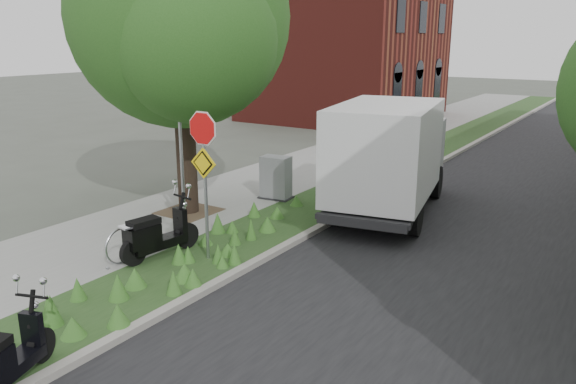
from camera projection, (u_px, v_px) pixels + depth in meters
name	position (u px, v px, depth m)	size (l,w,h in m)	color
ground	(244.00, 289.00, 10.61)	(120.00, 120.00, 0.00)	#4C5147
sidewalk_near	(318.00, 163.00, 20.90)	(3.50, 60.00, 0.12)	gray
verge	(386.00, 173.00, 19.44)	(2.00, 60.00, 0.12)	#25441D
kerb_near	(414.00, 176.00, 18.91)	(0.20, 60.00, 0.13)	#9E9991
road	(523.00, 194.00, 17.07)	(7.00, 60.00, 0.01)	black
street_tree_main	(180.00, 29.00, 13.79)	(6.21, 5.54, 7.66)	black
bare_post	(181.00, 147.00, 13.19)	(0.08, 0.08, 4.00)	#A5A8AD
bike_hoop	(120.00, 246.00, 11.43)	(0.06, 0.78, 0.77)	#A5A8AD
sign_assembly	(204.00, 155.00, 11.20)	(0.94, 0.08, 3.22)	#A5A8AD
brick_building	(346.00, 44.00, 32.23)	(9.40, 10.40, 8.30)	maroon
scooter_near	(152.00, 239.00, 11.64)	(0.59, 1.92, 0.92)	black
scooter_far	(1.00, 367.00, 7.22)	(0.75, 1.64, 0.81)	black
box_truck	(389.00, 153.00, 14.77)	(3.25, 5.97, 2.56)	#262628
utility_cabinet	(276.00, 178.00, 16.05)	(0.98, 0.72, 1.22)	#262628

